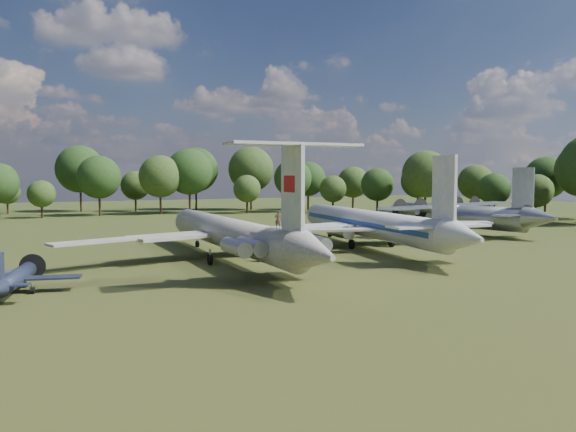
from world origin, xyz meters
name	(u,v)px	position (x,y,z in m)	size (l,w,h in m)	color
ground	(227,262)	(0.00, 0.00, 0.00)	(300.00, 300.00, 0.00)	#244216
il62_airliner	(229,239)	(0.62, 0.92, 2.32)	(36.36, 47.27, 4.64)	beige
tu104_jet	(368,229)	(20.64, 4.12, 2.38)	(35.66, 47.55, 4.75)	silver
an12_transport	(455,219)	(43.26, 12.96, 2.25)	(30.54, 34.13, 4.49)	#A3A6AB
small_prop_west	(16,282)	(-20.11, -7.89, 0.94)	(9.44, 12.87, 1.89)	black
person_on_il62	(278,219)	(0.47, -12.06, 5.43)	(0.58, 0.38, 1.58)	olive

